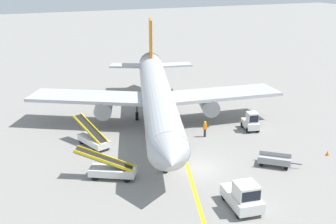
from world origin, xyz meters
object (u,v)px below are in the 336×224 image
Objects in this scene: baggage_tug_near_wing at (251,122)px; ground_crew_marshaller at (149,135)px; ground_crew_wing_walker at (205,128)px; safety_cone_nose_right at (328,153)px; belt_loader_aft_hold at (93,139)px; baggage_cart_loaded at (275,161)px; airliner at (157,94)px; belt_loader_forward_hold at (111,169)px; safety_cone_nose_left at (186,152)px; pushback_tug at (243,196)px.

ground_crew_marshaller is at bearing 175.75° from baggage_tug_near_wing.
ground_crew_wing_walker is 11.99m from safety_cone_nose_right.
belt_loader_aft_hold reaches higher than ground_crew_wing_walker.
baggage_cart_loaded reaches higher than safety_cone_nose_right.
airliner is 13.04× the size of baggage_tug_near_wing.
airliner is at bearing 59.95° from ground_crew_marshaller.
airliner is 18.48m from safety_cone_nose_right.
safety_cone_nose_right is at bearing -2.13° from baggage_cart_loaded.
ground_crew_wing_walker is (11.43, 4.94, 0.13)m from belt_loader_forward_hold.
airliner is 20.22× the size of ground_crew_wing_walker.
safety_cone_nose_left is at bearing 139.57° from baggage_cart_loaded.
baggage_tug_near_wing is at bearing -4.25° from ground_crew_marshaller.
belt_loader_aft_hold is at bearing -157.38° from airliner.
baggage_cart_loaded is 12.31m from ground_crew_marshaller.
pushback_tug is 10.19m from safety_cone_nose_left.
ground_crew_marshaller is (5.45, 5.50, 0.13)m from belt_loader_forward_hold.
belt_loader_aft_hold is at bearing 171.40° from baggage_tug_near_wing.
belt_loader_forward_hold is (-16.83, -4.65, -0.15)m from baggage_tug_near_wing.
belt_loader_aft_hold is at bearing 114.38° from pushback_tug.
pushback_tug reaches higher than safety_cone_nose_right.
safety_cone_nose_left is (7.69, 1.74, -0.56)m from belt_loader_forward_hold.
airliner reaches higher than pushback_tug.
pushback_tug is 14.04m from ground_crew_marshaller.
belt_loader_aft_hold is 3.03× the size of ground_crew_marshaller.
safety_cone_nose_left is (-6.15, 5.24, -0.25)m from baggage_cart_loaded.
ground_crew_wing_walker reaches higher than safety_cone_nose_right.
baggage_cart_loaded is at bearing -38.17° from belt_loader_aft_hold.
baggage_tug_near_wing is 0.51× the size of belt_loader_aft_hold.
ground_crew_wing_walker is (11.14, -2.21, 0.13)m from belt_loader_aft_hold.
baggage_tug_near_wing reaches higher than baggage_cart_loaded.
airliner reaches higher than safety_cone_nose_left.
airliner is 10.24× the size of baggage_cart_loaded.
safety_cone_nose_left is at bearing 12.77° from belt_loader_forward_hold.
belt_loader_forward_hold is at bearing -156.62° from ground_crew_wing_walker.
pushback_tug is 0.74× the size of belt_loader_aft_hold.
pushback_tug reaches higher than ground_crew_marshaller.
pushback_tug is at bearing -93.03° from airliner.
ground_crew_wing_walker is 3.86× the size of safety_cone_nose_right.
belt_loader_forward_hold is (-7.34, 8.41, -0.22)m from pushback_tug.
belt_loader_aft_hold is at bearing 141.83° from baggage_cart_loaded.
ground_crew_wing_walker is at bearing 105.94° from baggage_cart_loaded.
belt_loader_forward_hold is 2.91× the size of ground_crew_marshaller.
safety_cone_nose_left is (7.40, -5.41, -0.56)m from belt_loader_aft_hold.
airliner reaches higher than belt_loader_forward_hold.
safety_cone_nose_left is 13.19m from safety_cone_nose_right.
ground_crew_marshaller is 16.99m from safety_cone_nose_right.
belt_loader_aft_hold reaches higher than pushback_tug.
ground_crew_wing_walker is 3.86× the size of safety_cone_nose_left.
baggage_tug_near_wing is (8.49, -5.86, -2.49)m from airliner.
ground_crew_wing_walker is at bearing -11.23° from belt_loader_aft_hold.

